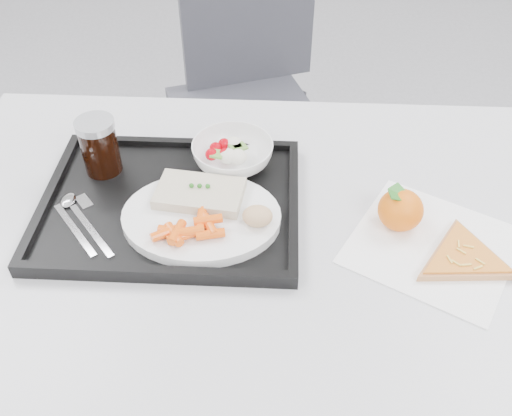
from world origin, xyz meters
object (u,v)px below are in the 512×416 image
object	(u,v)px
cola_glass	(99,145)
tangerine	(401,210)
salad_bowl	(233,154)
pizza_slice	(463,257)
chair	(247,78)
tray	(171,204)
dinner_plate	(202,217)
table	(258,252)

from	to	relation	value
cola_glass	tangerine	xyz separation A→B (m)	(0.54, -0.11, -0.04)
salad_bowl	cola_glass	xyz separation A→B (m)	(-0.24, -0.03, 0.03)
salad_bowl	pizza_slice	bearing A→B (deg)	-28.95
chair	pizza_slice	distance (m)	1.04
tray	dinner_plate	xyz separation A→B (m)	(0.06, -0.05, 0.02)
chair	dinner_plate	distance (m)	0.90
dinner_plate	tangerine	bearing A→B (deg)	3.99
dinner_plate	cola_glass	xyz separation A→B (m)	(-0.20, 0.13, 0.05)
dinner_plate	cola_glass	size ratio (longest dim) A/B	2.50
dinner_plate	chair	bearing A→B (deg)	88.69
table	dinner_plate	bearing A→B (deg)	-175.46
salad_bowl	pizza_slice	distance (m)	0.45
dinner_plate	salad_bowl	world-z (taller)	salad_bowl
salad_bowl	cola_glass	size ratio (longest dim) A/B	1.41
table	chair	xyz separation A→B (m)	(-0.08, 0.86, -0.15)
salad_bowl	tangerine	bearing A→B (deg)	-24.43
tray	tangerine	world-z (taller)	tangerine
salad_bowl	tangerine	world-z (taller)	tangerine
dinner_plate	salad_bowl	xyz separation A→B (m)	(0.04, 0.16, 0.01)
chair	tangerine	xyz separation A→B (m)	(0.32, -0.84, 0.25)
chair	cola_glass	distance (m)	0.82
table	salad_bowl	world-z (taller)	salad_bowl
chair	salad_bowl	world-z (taller)	chair
table	pizza_slice	distance (m)	0.35
cola_glass	salad_bowl	bearing A→B (deg)	6.40
tangerine	tray	bearing A→B (deg)	176.74
tray	pizza_slice	distance (m)	0.50
tray	tangerine	bearing A→B (deg)	-3.26
dinner_plate	salad_bowl	bearing A→B (deg)	75.50
salad_bowl	tangerine	xyz separation A→B (m)	(0.30, -0.13, -0.00)
table	tangerine	world-z (taller)	tangerine
tray	tangerine	size ratio (longest dim) A/B	4.68
table	pizza_slice	xyz separation A→B (m)	(0.33, -0.07, 0.08)
table	cola_glass	bearing A→B (deg)	157.42
cola_glass	pizza_slice	world-z (taller)	cola_glass
chair	tangerine	distance (m)	0.93
cola_glass	dinner_plate	bearing A→B (deg)	-33.13
table	salad_bowl	distance (m)	0.19
dinner_plate	tangerine	xyz separation A→B (m)	(0.34, 0.02, 0.01)
cola_glass	chair	bearing A→B (deg)	73.39
cola_glass	pizza_slice	distance (m)	0.66
salad_bowl	cola_glass	world-z (taller)	cola_glass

